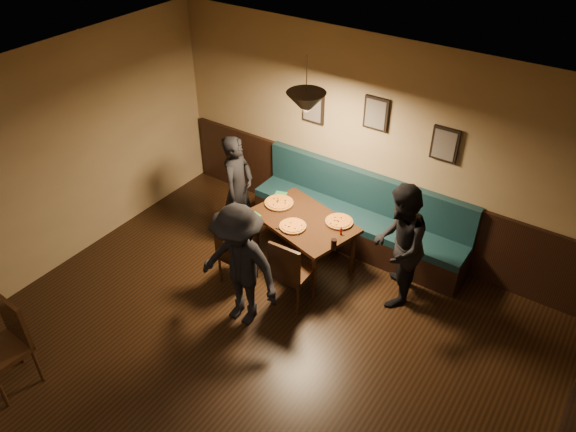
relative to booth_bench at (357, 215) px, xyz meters
The scene contains 24 objects.
floor 3.24m from the booth_bench, 90.00° to the right, with size 7.00×7.00×0.00m, color black.
ceiling 3.94m from the booth_bench, 90.00° to the right, with size 7.00×7.00×0.00m, color silver.
wall_back 0.95m from the booth_bench, 90.00° to the left, with size 6.00×6.00×0.00m, color #8C704F.
wainscot 0.27m from the booth_bench, 90.00° to the left, with size 5.88×0.06×1.00m, color black.
booth_bench is the anchor object (origin of this frame).
picture_left 1.52m from the booth_bench, 163.30° to the left, with size 0.32×0.04×0.42m, color black.
picture_center 1.38m from the booth_bench, 90.00° to the left, with size 0.32×0.04×0.42m, color black.
picture_right 1.52m from the booth_bench, 16.70° to the left, with size 0.32×0.04×0.42m, color black.
pendant_lamp 1.93m from the booth_bench, 118.70° to the right, with size 0.44×0.44×0.25m, color black.
dining_table 0.83m from the booth_bench, 118.70° to the right, with size 1.28×0.82×0.69m, color #321C0D.
chair_near_left 1.70m from the booth_bench, 120.92° to the right, with size 0.38×0.38×0.85m, color #331F0E, non-canonical shape.
chair_near_right 1.38m from the booth_bench, 94.70° to the right, with size 0.41×0.41×0.93m, color black, non-canonical shape.
diner_left 1.62m from the booth_bench, 153.48° to the right, with size 0.56×0.37×1.53m, color black.
diner_right 1.12m from the booth_bench, 37.12° to the right, with size 0.77×0.60×1.58m, color black.
diner_front 2.02m from the booth_bench, 102.51° to the right, with size 1.01×0.58×1.56m, color black.
pizza_a 1.06m from the booth_bench, 144.23° to the right, with size 0.38×0.38×0.04m, color orange.
pizza_b 1.03m from the booth_bench, 114.14° to the right, with size 0.33×0.33×0.04m, color orange.
pizza_c 0.56m from the booth_bench, 89.02° to the right, with size 0.35×0.35×0.04m, color orange.
soda_glass 1.07m from the booth_bench, 77.98° to the right, with size 0.07×0.07×0.15m, color black.
tabasco_bottle 0.77m from the booth_bench, 78.56° to the right, with size 0.03×0.03×0.12m, color #A20F05.
napkin_a 1.06m from the booth_bench, 156.43° to the right, with size 0.15×0.15×0.01m, color #1B6834.
napkin_b 1.40m from the booth_bench, 133.92° to the right, with size 0.14×0.14×0.01m, color #207926.
cutlery_set 1.14m from the booth_bench, 112.18° to the right, with size 0.02×0.20×0.00m, color silver.
cafe_chair_far 4.40m from the booth_bench, 114.14° to the right, with size 0.45×0.45×1.03m, color black, non-canonical shape.
Camera 1 is at (2.56, -2.21, 4.73)m, focal length 34.22 mm.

